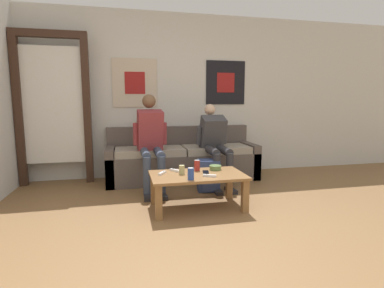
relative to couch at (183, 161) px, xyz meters
name	(u,v)px	position (x,y,z in m)	size (l,w,h in m)	color
ground_plane	(210,259)	(-0.25, -2.39, -0.29)	(18.00, 18.00, 0.00)	brown
wall_back	(163,96)	(-0.25, 0.36, 0.99)	(10.00, 0.07, 2.55)	silver
door_frame	(53,101)	(-1.82, 0.15, 0.91)	(1.00, 0.10, 2.15)	#382319
couch	(183,161)	(0.00, 0.00, 0.00)	(2.26, 0.72, 0.79)	#564C47
coffee_table	(197,180)	(-0.08, -1.29, 0.04)	(1.04, 0.61, 0.39)	olive
person_seated_adult	(151,138)	(-0.51, -0.39, 0.41)	(0.47, 0.89, 1.28)	#384256
person_seated_teen	(215,141)	(0.40, -0.37, 0.34)	(0.47, 0.93, 1.15)	#2D2D33
backpack	(208,176)	(0.22, -0.69, -0.09)	(0.31, 0.28, 0.42)	navy
ceramic_bowl	(215,167)	(0.18, -1.13, 0.13)	(0.15, 0.15, 0.05)	#607F47
pillar_candle	(182,170)	(-0.25, -1.25, 0.15)	(0.06, 0.06, 0.11)	tan
drink_can_blue	(191,174)	(-0.20, -1.50, 0.16)	(0.07, 0.07, 0.12)	#28479E
drink_can_red	(197,165)	(-0.04, -1.12, 0.16)	(0.07, 0.07, 0.12)	maroon
game_controller_near_left	(175,170)	(-0.30, -1.10, 0.11)	(0.11, 0.14, 0.03)	white
game_controller_near_right	(210,176)	(0.02, -1.43, 0.11)	(0.14, 0.10, 0.03)	white
game_controller_far_center	(162,173)	(-0.46, -1.20, 0.11)	(0.11, 0.14, 0.03)	white
cell_phone	(206,172)	(0.03, -1.23, 0.11)	(0.09, 0.15, 0.01)	black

